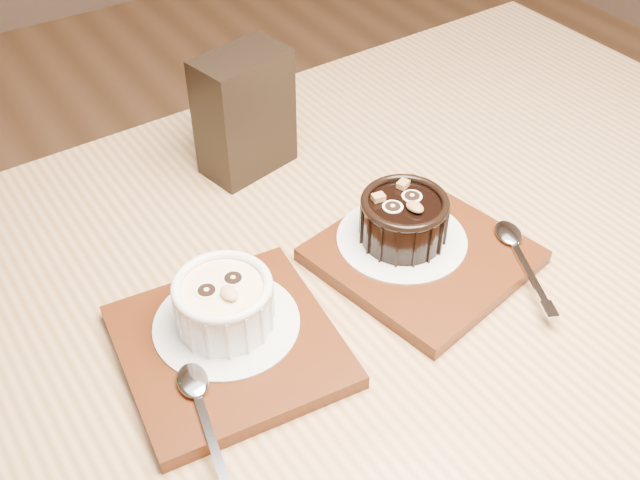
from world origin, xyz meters
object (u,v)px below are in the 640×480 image
(table, at_px, (358,365))
(condiment_stand, at_px, (244,113))
(ramekin_dark, at_px, (404,217))
(tray_right, at_px, (422,256))
(ramekin_white, at_px, (224,301))
(tray_left, at_px, (229,346))

(table, distance_m, condiment_stand, 0.30)
(ramekin_dark, xyz_separation_m, condiment_stand, (-0.06, 0.21, 0.03))
(tray_right, bearing_deg, condiment_stand, 105.92)
(ramekin_white, bearing_deg, ramekin_dark, -0.62)
(ramekin_dark, distance_m, condiment_stand, 0.22)
(ramekin_dark, bearing_deg, condiment_stand, 98.96)
(ramekin_white, xyz_separation_m, condiment_stand, (0.14, 0.22, 0.03))
(table, xyz_separation_m, ramekin_dark, (0.08, 0.04, 0.13))
(table, relative_size, tray_right, 6.79)
(ramekin_white, xyz_separation_m, tray_right, (0.21, -0.02, -0.04))
(ramekin_white, distance_m, condiment_stand, 0.26)
(table, relative_size, ramekin_white, 14.09)
(condiment_stand, bearing_deg, ramekin_dark, -74.35)
(ramekin_white, distance_m, ramekin_dark, 0.20)
(condiment_stand, bearing_deg, tray_right, -74.08)
(tray_left, relative_size, condiment_stand, 1.29)
(table, bearing_deg, ramekin_white, 164.87)
(table, bearing_deg, tray_left, 173.15)
(tray_left, height_order, tray_right, same)
(tray_left, bearing_deg, ramekin_dark, 6.65)
(table, xyz_separation_m, tray_right, (0.08, 0.02, 0.10))
(table, xyz_separation_m, ramekin_white, (-0.12, 0.03, 0.13))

